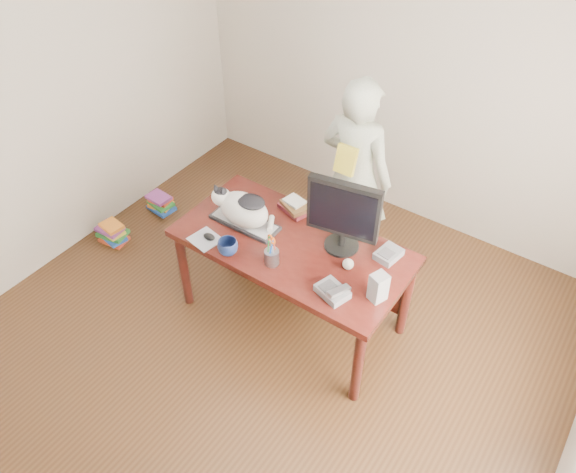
# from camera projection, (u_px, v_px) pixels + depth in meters

# --- Properties ---
(room) EXTENTS (4.50, 4.50, 4.50)m
(room) POSITION_uv_depth(u_px,v_px,m) (229.00, 224.00, 3.01)
(room) COLOR black
(room) RESTS_ON ground
(desk) EXTENTS (1.60, 0.80, 0.75)m
(desk) POSITION_uv_depth(u_px,v_px,m) (299.00, 253.00, 3.93)
(desk) COLOR black
(desk) RESTS_ON ground
(keyboard) EXTENTS (0.50, 0.20, 0.03)m
(keyboard) POSITION_uv_depth(u_px,v_px,m) (245.00, 222.00, 3.92)
(keyboard) COLOR black
(keyboard) RESTS_ON desk
(cat) EXTENTS (0.49, 0.26, 0.28)m
(cat) POSITION_uv_depth(u_px,v_px,m) (242.00, 208.00, 3.84)
(cat) COLOR silver
(cat) RESTS_ON keyboard
(monitor) EXTENTS (0.48, 0.27, 0.54)m
(monitor) POSITION_uv_depth(u_px,v_px,m) (343.00, 213.00, 3.54)
(monitor) COLOR black
(monitor) RESTS_ON desk
(pen_cup) EXTENTS (0.12, 0.12, 0.24)m
(pen_cup) POSITION_uv_depth(u_px,v_px,m) (272.00, 256.00, 3.59)
(pen_cup) COLOR gray
(pen_cup) RESTS_ON desk
(mousepad) EXTENTS (0.23, 0.21, 0.00)m
(mousepad) POSITION_uv_depth(u_px,v_px,m) (205.00, 239.00, 3.81)
(mousepad) COLOR #A5A8B0
(mousepad) RESTS_ON desk
(mouse) EXTENTS (0.10, 0.07, 0.04)m
(mouse) POSITION_uv_depth(u_px,v_px,m) (209.00, 237.00, 3.80)
(mouse) COLOR black
(mouse) RESTS_ON mousepad
(coffee_mug) EXTENTS (0.17, 0.17, 0.11)m
(coffee_mug) POSITION_uv_depth(u_px,v_px,m) (228.00, 247.00, 3.67)
(coffee_mug) COLOR #0D1737
(coffee_mug) RESTS_ON desk
(phone) EXTENTS (0.23, 0.19, 0.09)m
(phone) POSITION_uv_depth(u_px,v_px,m) (333.00, 291.00, 3.42)
(phone) COLOR #5E5E63
(phone) RESTS_ON desk
(speaker) EXTENTS (0.12, 0.12, 0.20)m
(speaker) POSITION_uv_depth(u_px,v_px,m) (378.00, 287.00, 3.35)
(speaker) COLOR #959597
(speaker) RESTS_ON desk
(baseball) EXTENTS (0.07, 0.07, 0.07)m
(baseball) POSITION_uv_depth(u_px,v_px,m) (348.00, 264.00, 3.58)
(baseball) COLOR silver
(baseball) RESTS_ON desk
(book_stack) EXTENTS (0.26, 0.23, 0.08)m
(book_stack) POSITION_uv_depth(u_px,v_px,m) (295.00, 206.00, 4.01)
(book_stack) COLOR #4D141A
(book_stack) RESTS_ON desk
(calculator) EXTENTS (0.16, 0.19, 0.05)m
(calculator) POSITION_uv_depth(u_px,v_px,m) (388.00, 254.00, 3.66)
(calculator) COLOR #5E5E63
(calculator) RESTS_ON desk
(person) EXTENTS (0.59, 0.39, 1.62)m
(person) POSITION_uv_depth(u_px,v_px,m) (355.00, 176.00, 4.25)
(person) COLOR silver
(person) RESTS_ON ground
(held_book) EXTENTS (0.15, 0.09, 0.21)m
(held_book) POSITION_uv_depth(u_px,v_px,m) (346.00, 160.00, 3.98)
(held_book) COLOR gold
(held_book) RESTS_ON person
(book_pile_a) EXTENTS (0.27, 0.22, 0.18)m
(book_pile_a) POSITION_uv_depth(u_px,v_px,m) (113.00, 233.00, 4.85)
(book_pile_a) COLOR red
(book_pile_a) RESTS_ON ground
(book_pile_b) EXTENTS (0.26, 0.20, 0.15)m
(book_pile_b) POSITION_uv_depth(u_px,v_px,m) (161.00, 203.00, 5.18)
(book_pile_b) COLOR #1B46A6
(book_pile_b) RESTS_ON ground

